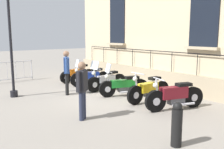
# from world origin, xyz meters

# --- Properties ---
(ground_plane) EXTENTS (60.00, 60.00, 0.00)m
(ground_plane) POSITION_xyz_m (0.00, 0.00, 0.00)
(ground_plane) COLOR gray
(building_facade) EXTENTS (0.82, 11.55, 6.75)m
(building_facade) POSITION_xyz_m (-2.66, 0.00, 3.25)
(building_facade) COLOR #C6B28E
(building_facade) RESTS_ON ground_plane
(motorcycle_orange) EXTENTS (1.95, 0.54, 1.10)m
(motorcycle_orange) POSITION_xyz_m (-0.21, -3.08, 0.41)
(motorcycle_orange) COLOR black
(motorcycle_orange) RESTS_ON ground_plane
(motorcycle_blue) EXTENTS (1.92, 0.85, 1.27)m
(motorcycle_blue) POSITION_xyz_m (-0.20, -1.90, 0.43)
(motorcycle_blue) COLOR black
(motorcycle_blue) RESTS_ON ground_plane
(motorcycle_silver) EXTENTS (2.03, 0.64, 1.32)m
(motorcycle_silver) POSITION_xyz_m (-0.26, -0.67, 0.43)
(motorcycle_silver) COLOR black
(motorcycle_silver) RESTS_ON ground_plane
(motorcycle_green) EXTENTS (1.96, 0.90, 1.32)m
(motorcycle_green) POSITION_xyz_m (-0.17, 0.56, 0.41)
(motorcycle_green) COLOR black
(motorcycle_green) RESTS_ON ground_plane
(motorcycle_yellow) EXTENTS (2.03, 0.64, 1.11)m
(motorcycle_yellow) POSITION_xyz_m (-0.34, 1.76, 0.43)
(motorcycle_yellow) COLOR black
(motorcycle_yellow) RESTS_ON ground_plane
(motorcycle_maroon) EXTENTS (2.07, 0.88, 1.06)m
(motorcycle_maroon) POSITION_xyz_m (-0.28, 2.96, 0.45)
(motorcycle_maroon) COLOR black
(motorcycle_maroon) RESTS_ON ground_plane
(lamppost) EXTENTS (0.38, 1.08, 4.36)m
(lamppost) POSITION_xyz_m (3.30, -1.96, 3.21)
(lamppost) COLOR black
(lamppost) RESTS_ON ground_plane
(crowd_barrier) EXTENTS (2.19, 0.17, 1.05)m
(crowd_barrier) POSITION_xyz_m (2.43, -5.20, 0.56)
(crowd_barrier) COLOR #B7B7BF
(crowd_barrier) RESTS_ON ground_plane
(bollard) EXTENTS (0.23, 0.23, 0.99)m
(bollard) POSITION_xyz_m (1.85, 4.67, 0.50)
(bollard) COLOR black
(bollard) RESTS_ON ground_plane
(pedestrian_standing) EXTENTS (0.44, 0.39, 1.67)m
(pedestrian_standing) POSITION_xyz_m (2.55, 1.94, 0.94)
(pedestrian_standing) COLOR #23283D
(pedestrian_standing) RESTS_ON ground_plane
(pedestrian_walking) EXTENTS (0.36, 0.48, 1.78)m
(pedestrian_walking) POSITION_xyz_m (1.49, -1.00, 1.01)
(pedestrian_walking) COLOR black
(pedestrian_walking) RESTS_ON ground_plane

